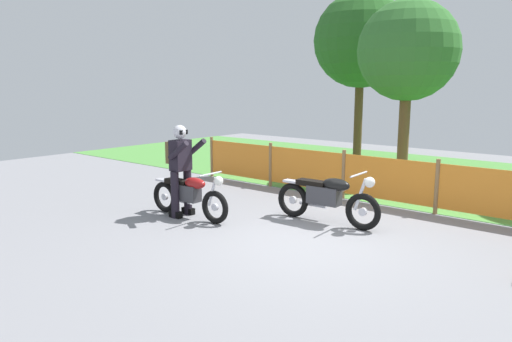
# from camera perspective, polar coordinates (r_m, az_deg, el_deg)

# --- Properties ---
(ground) EXTENTS (24.00, 24.00, 0.02)m
(ground) POSITION_cam_1_polar(r_m,az_deg,el_deg) (7.68, 6.06, -8.18)
(ground) COLOR gray
(grass_verge) EXTENTS (24.00, 7.41, 0.01)m
(grass_verge) POSITION_cam_1_polar(r_m,az_deg,el_deg) (13.47, 21.79, -0.82)
(grass_verge) COLOR #4C8C3D
(grass_verge) RESTS_ON ground
(barrier_fence) EXTENTS (9.97, 0.08, 1.05)m
(barrier_fence) POSITION_cam_1_polar(r_m,az_deg,el_deg) (9.96, 15.27, -0.96)
(barrier_fence) COLOR olive
(barrier_fence) RESTS_ON ground
(tree_leftmost) EXTENTS (3.11, 3.11, 5.41)m
(tree_leftmost) POSITION_cam_1_polar(r_m,az_deg,el_deg) (16.75, 12.34, 14.84)
(tree_leftmost) COLOR brown
(tree_leftmost) RESTS_ON ground
(tree_near_left) EXTENTS (2.53, 2.53, 4.52)m
(tree_near_left) POSITION_cam_1_polar(r_m,az_deg,el_deg) (13.00, 17.56, 13.35)
(tree_near_left) COLOR brown
(tree_near_left) RESTS_ON ground
(motorcycle_lead) EXTENTS (2.02, 0.59, 0.96)m
(motorcycle_lead) POSITION_cam_1_polar(r_m,az_deg,el_deg) (8.50, 8.42, -3.12)
(motorcycle_lead) COLOR black
(motorcycle_lead) RESTS_ON ground
(motorcycle_trailing) EXTENTS (1.89, 0.55, 0.89)m
(motorcycle_trailing) POSITION_cam_1_polar(r_m,az_deg,el_deg) (8.86, -7.92, -2.78)
(motorcycle_trailing) COLOR black
(motorcycle_trailing) RESTS_ON ground
(rider_trailing) EXTENTS (0.69, 0.56, 1.69)m
(rider_trailing) POSITION_cam_1_polar(r_m,az_deg,el_deg) (8.90, -8.94, 0.67)
(rider_trailing) COLOR black
(rider_trailing) RESTS_ON ground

